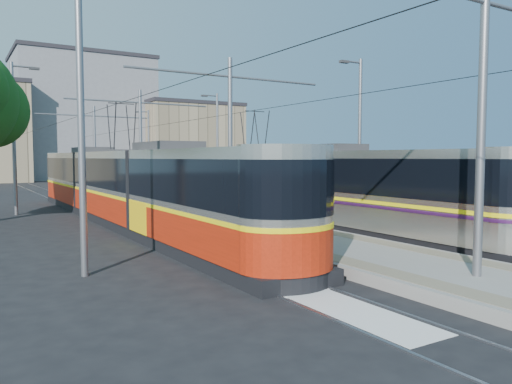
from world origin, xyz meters
TOP-DOWN VIEW (x-y plane):
  - ground at (0.00, 0.00)m, footprint 160.00×160.00m
  - platform at (0.00, 17.00)m, footprint 4.00×50.00m
  - tactile_strip_left at (-1.45, 17.00)m, footprint 0.70×50.00m
  - tactile_strip_right at (1.45, 17.00)m, footprint 0.70×50.00m
  - rails at (0.00, 17.00)m, footprint 8.71×70.00m
  - track_arrow at (-3.60, -3.00)m, footprint 1.20×5.00m
  - tram_left at (-3.60, 11.81)m, footprint 2.43×28.39m
  - tram_right at (3.60, 11.90)m, footprint 2.43×31.31m
  - catenary at (0.00, 14.15)m, footprint 9.20×70.00m
  - street_lamps at (-0.00, 21.00)m, footprint 15.18×38.22m
  - shelter at (1.05, 13.22)m, footprint 1.09×1.31m
  - building_centre at (6.00, 64.00)m, footprint 18.36×14.28m
  - building_right at (20.00, 58.00)m, footprint 14.28×10.20m

SIDE VIEW (x-z plane):
  - ground at x=0.00m, z-range 0.00..0.00m
  - track_arrow at x=-3.60m, z-range 0.00..0.01m
  - rails at x=0.00m, z-range 0.00..0.03m
  - platform at x=0.00m, z-range 0.00..0.30m
  - tactile_strip_left at x=-1.45m, z-range 0.30..0.31m
  - tactile_strip_right at x=1.45m, z-range 0.30..0.31m
  - shelter at x=1.05m, z-range 0.36..2.84m
  - tram_left at x=-3.60m, z-range -1.04..4.46m
  - tram_right at x=3.60m, z-range -0.89..4.61m
  - street_lamps at x=0.00m, z-range 0.18..8.18m
  - catenary at x=0.00m, z-range 1.02..8.02m
  - building_right at x=20.00m, z-range 0.01..11.06m
  - building_centre at x=6.00m, z-range 0.01..17.38m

